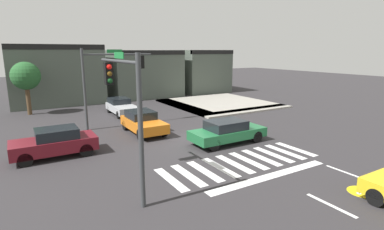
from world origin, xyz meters
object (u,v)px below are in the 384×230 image
(car_orange, at_px, (143,122))
(car_maroon, at_px, (55,142))
(car_silver, at_px, (122,106))
(roadside_tree, at_px, (26,76))
(traffic_signal_northwest, at_px, (111,73))
(car_green, at_px, (227,131))
(traffic_signal_southwest, at_px, (124,96))

(car_orange, xyz_separation_m, car_maroon, (-5.75, -2.06, 0.02))
(car_silver, bearing_deg, roadside_tree, -119.56)
(car_orange, bearing_deg, car_silver, 174.26)
(traffic_signal_northwest, distance_m, car_green, 9.44)
(car_orange, height_order, roadside_tree, roadside_tree)
(traffic_signal_northwest, xyz_separation_m, car_orange, (1.26, -2.68, -3.18))
(traffic_signal_southwest, distance_m, car_silver, 15.45)
(car_orange, bearing_deg, traffic_signal_northwest, -154.84)
(traffic_signal_southwest, relative_size, car_maroon, 1.31)
(traffic_signal_southwest, height_order, car_maroon, traffic_signal_southwest)
(roadside_tree, bearing_deg, traffic_signal_southwest, -81.97)
(car_green, relative_size, car_maroon, 1.12)
(car_green, distance_m, car_orange, 5.96)
(car_silver, relative_size, car_maroon, 1.01)
(car_silver, height_order, roadside_tree, roadside_tree)
(traffic_signal_northwest, relative_size, traffic_signal_southwest, 1.04)
(car_green, distance_m, car_maroon, 9.65)
(roadside_tree, bearing_deg, car_green, -57.71)
(car_orange, distance_m, car_silver, 6.80)
(traffic_signal_southwest, bearing_deg, car_green, -68.17)
(traffic_signal_southwest, relative_size, car_orange, 1.29)
(traffic_signal_southwest, distance_m, car_maroon, 6.73)
(traffic_signal_northwest, bearing_deg, roadside_tree, 122.19)
(traffic_signal_northwest, xyz_separation_m, car_maroon, (-4.49, -4.73, -3.16))
(traffic_signal_northwest, height_order, car_silver, traffic_signal_northwest)
(traffic_signal_northwest, bearing_deg, traffic_signal_southwest, -103.39)
(traffic_signal_southwest, relative_size, car_silver, 1.29)
(traffic_signal_northwest, height_order, roadside_tree, traffic_signal_northwest)
(car_green, xyz_separation_m, car_orange, (-3.50, 4.82, 0.02))
(car_green, bearing_deg, traffic_signal_northwest, -57.60)
(traffic_signal_northwest, xyz_separation_m, car_green, (4.76, -7.50, -3.21))
(car_green, bearing_deg, roadside_tree, -57.71)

